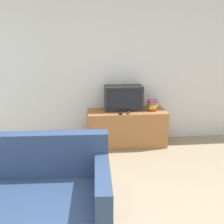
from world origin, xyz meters
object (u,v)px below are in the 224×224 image
object	(u,v)px
tv_stand	(127,128)
remote_secondary	(129,113)
remote_on_stand	(121,113)
television	(123,98)
book_stack	(152,105)
couch	(3,205)

from	to	relation	value
tv_stand	remote_secondary	world-z (taller)	remote_secondary
remote_on_stand	remote_secondary	size ratio (longest dim) A/B	0.97
television	remote_secondary	size ratio (longest dim) A/B	4.03
television	book_stack	distance (m)	0.52
remote_on_stand	remote_secondary	bearing A→B (deg)	9.50
remote_on_stand	television	bearing A→B (deg)	72.93
couch	television	bearing A→B (deg)	58.08
book_stack	tv_stand	bearing A→B (deg)	-178.37
tv_stand	remote_on_stand	distance (m)	0.39
tv_stand	couch	xyz separation A→B (m)	(-1.51, -2.05, -0.02)
book_stack	remote_on_stand	world-z (taller)	book_stack
television	remote_secondary	world-z (taller)	television
couch	remote_on_stand	size ratio (longest dim) A/B	13.30
couch	book_stack	size ratio (longest dim) A/B	9.85
remote_on_stand	remote_secondary	distance (m)	0.14
television	book_stack	size ratio (longest dim) A/B	3.09
tv_stand	couch	bearing A→B (deg)	-126.45
tv_stand	book_stack	bearing A→B (deg)	1.63
television	book_stack	bearing A→B (deg)	-9.41
book_stack	remote_secondary	world-z (taller)	book_stack
remote_on_stand	remote_secondary	world-z (taller)	same
couch	remote_on_stand	world-z (taller)	couch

